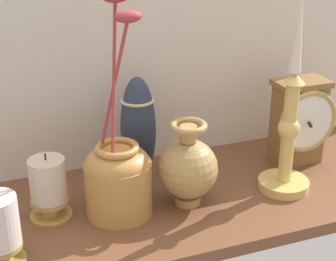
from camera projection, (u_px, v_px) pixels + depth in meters
The scene contains 8 objects.
ground_plane at pixel (174, 202), 102.37cm from camera, with size 100.00×36.00×2.40cm, color brown.
back_wall at pixel (141, 7), 104.56cm from camera, with size 120.00×2.00×65.00cm, color beige.
mantel_clock at pixel (300, 121), 111.41cm from camera, with size 13.56×9.45×18.19cm.
candlestick_tall_left at pixel (288, 134), 100.13cm from camera, with size 9.91×9.91×39.21cm.
brass_vase_bulbous at pixel (188, 167), 96.98cm from camera, with size 11.06×11.06×16.21cm.
brass_vase_jar at pixel (118, 175), 93.88cm from camera, with size 11.98×11.98×39.22cm.
pillar_candle_front at pixel (48, 187), 93.55cm from camera, with size 7.55×7.55×12.38cm.
tall_ceramic_vase at pixel (138, 129), 104.23cm from camera, with size 6.94×6.94×21.54cm.
Camera 1 is at (-31.93, -82.05, 52.82)cm, focal length 57.17 mm.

